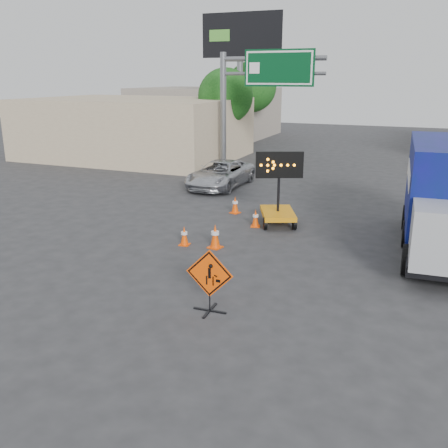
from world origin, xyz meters
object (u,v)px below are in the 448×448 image
Objects in this scene: arrow_board at (278,208)px; box_truck at (445,204)px; pickup_truck at (221,174)px; construction_sign at (210,279)px.

box_truck is at bearing -32.39° from arrow_board.
box_truck reaches higher than pickup_truck.
pickup_truck is at bearing 107.33° from arrow_board.
arrow_board is at bearing 167.78° from box_truck.
construction_sign is 0.33× the size of pickup_truck.
arrow_board is 0.58× the size of pickup_truck.
arrow_board is (-0.61, 7.74, -0.21)m from construction_sign.
construction_sign is 7.76m from arrow_board.
box_truck is (5.14, 6.85, 0.75)m from construction_sign.
box_truck reaches higher than construction_sign.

